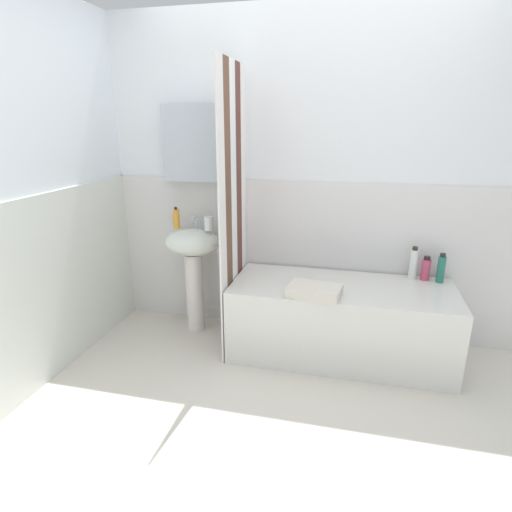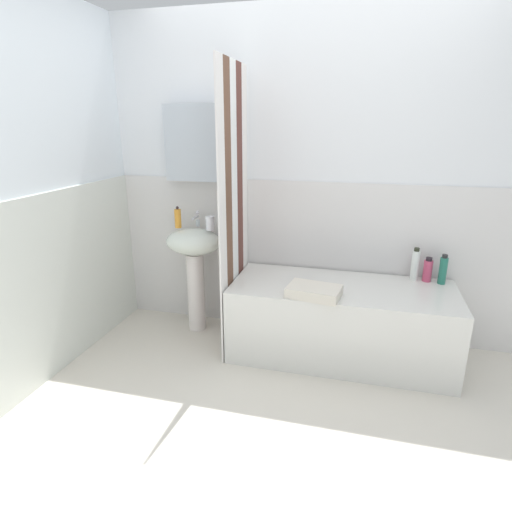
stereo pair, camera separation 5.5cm
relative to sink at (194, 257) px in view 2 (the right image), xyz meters
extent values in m
cube|color=silver|center=(0.87, -1.03, -0.63)|extent=(4.80, 5.60, 0.04)
cube|color=white|center=(0.87, 0.24, 0.59)|extent=(3.60, 0.05, 2.40)
cube|color=silver|center=(0.87, 0.21, -0.01)|extent=(3.60, 0.02, 1.20)
cube|color=silver|center=(0.00, 0.15, 0.85)|extent=(0.48, 0.12, 0.56)
cube|color=white|center=(-0.71, -0.69, 0.59)|extent=(0.05, 1.81, 2.40)
cube|color=silver|center=(-0.68, -0.69, -0.01)|extent=(0.02, 1.81, 1.20)
cylinder|color=silver|center=(0.00, 0.00, -0.30)|extent=(0.14, 0.14, 0.64)
ellipsoid|color=white|center=(0.00, 0.00, 0.12)|extent=(0.44, 0.34, 0.20)
cylinder|color=silver|center=(0.00, 0.10, 0.25)|extent=(0.03, 0.03, 0.05)
cylinder|color=silver|center=(0.00, 0.05, 0.30)|extent=(0.02, 0.10, 0.02)
sphere|color=silver|center=(0.00, 0.10, 0.33)|extent=(0.03, 0.03, 0.03)
cylinder|color=orange|center=(-0.13, 0.02, 0.30)|extent=(0.05, 0.05, 0.14)
sphere|color=#2C2022|center=(-0.13, 0.02, 0.38)|extent=(0.02, 0.02, 0.02)
cylinder|color=white|center=(0.13, 0.01, 0.27)|extent=(0.07, 0.07, 0.10)
cube|color=silver|center=(1.15, -0.13, -0.35)|extent=(1.53, 0.65, 0.53)
cube|color=white|center=(0.37, -0.39, 0.39)|extent=(0.01, 0.13, 2.00)
cube|color=brown|center=(0.37, -0.26, 0.39)|extent=(0.01, 0.13, 2.00)
cube|color=white|center=(0.37, -0.13, 0.39)|extent=(0.01, 0.13, 2.00)
cube|color=brown|center=(0.37, 0.00, 0.39)|extent=(0.01, 0.13, 2.00)
cube|color=white|center=(0.37, 0.13, 0.39)|extent=(0.01, 0.13, 2.00)
cylinder|color=#26735E|center=(1.82, 0.09, 0.02)|extent=(0.05, 0.05, 0.19)
cylinder|color=#232426|center=(1.82, 0.09, 0.12)|extent=(0.04, 0.04, 0.02)
cylinder|color=#C64467|center=(1.72, 0.12, 0.00)|extent=(0.06, 0.06, 0.15)
cylinder|color=black|center=(1.72, 0.12, 0.09)|extent=(0.04, 0.04, 0.02)
cylinder|color=white|center=(1.64, 0.12, 0.03)|extent=(0.05, 0.05, 0.22)
cylinder|color=#262B1D|center=(1.64, 0.12, 0.15)|extent=(0.04, 0.04, 0.02)
cube|color=silver|center=(0.98, -0.35, -0.05)|extent=(0.36, 0.27, 0.07)
camera|label=1|loc=(1.20, -2.91, 1.01)|focal=29.44mm
camera|label=2|loc=(1.25, -2.89, 1.01)|focal=29.44mm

